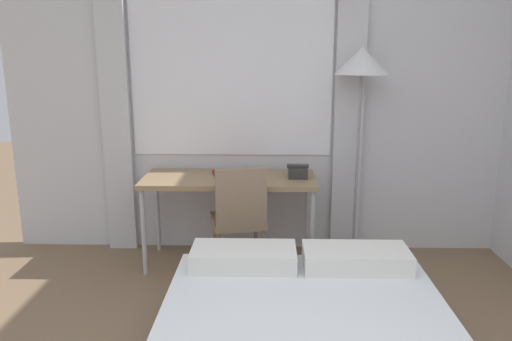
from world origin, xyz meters
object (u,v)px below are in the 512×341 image
desk (229,184)px  book (231,173)px  desk_chair (239,215)px  standing_lamp (361,76)px  telephone (298,172)px

desk → book: (0.01, 0.09, 0.07)m
desk → desk_chair: size_ratio=1.56×
standing_lamp → book: 1.29m
desk → standing_lamp: (1.04, 0.10, 0.86)m
desk → book: book is taller
telephone → book: size_ratio=0.55×
desk_chair → standing_lamp: 1.44m
book → desk: bearing=-95.7°
desk → standing_lamp: size_ratio=0.79×
standing_lamp → desk_chair: bearing=-158.9°
desk → standing_lamp: bearing=5.3°
desk_chair → standing_lamp: standing_lamp is taller
desk_chair → book: (-0.08, 0.36, 0.24)m
desk_chair → telephone: size_ratio=4.99×
desk_chair → telephone: 0.60m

